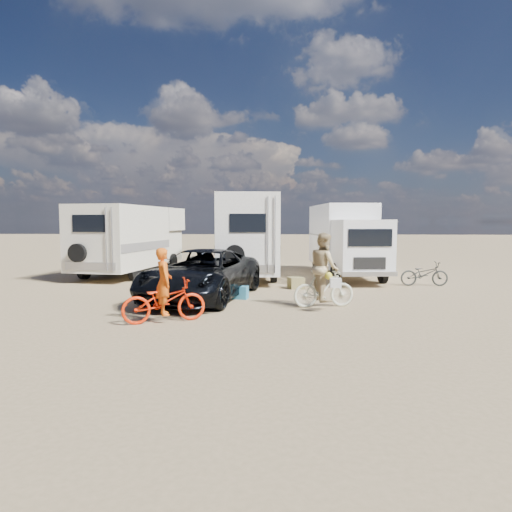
# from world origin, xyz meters

# --- Properties ---
(ground) EXTENTS (140.00, 140.00, 0.00)m
(ground) POSITION_xyz_m (0.00, 0.00, 0.00)
(ground) COLOR #977F5A
(ground) RESTS_ON ground
(rv_main) EXTENTS (3.02, 7.93, 3.42)m
(rv_main) POSITION_xyz_m (-0.23, 7.43, 1.71)
(rv_main) COLOR silver
(rv_main) RESTS_ON ground
(rv_left) EXTENTS (3.34, 6.96, 3.04)m
(rv_left) POSITION_xyz_m (-5.42, 7.57, 1.52)
(rv_left) COLOR white
(rv_left) RESTS_ON ground
(box_truck) EXTENTS (2.76, 6.56, 3.11)m
(box_truck) POSITION_xyz_m (4.09, 7.04, 1.56)
(box_truck) COLOR white
(box_truck) RESTS_ON ground
(dark_suv) EXTENTS (3.53, 5.84, 1.52)m
(dark_suv) POSITION_xyz_m (-1.12, 1.52, 0.76)
(dark_suv) COLOR black
(dark_suv) RESTS_ON ground
(bike_man) EXTENTS (2.06, 1.43, 1.03)m
(bike_man) POSITION_xyz_m (-1.45, -1.62, 0.51)
(bike_man) COLOR red
(bike_man) RESTS_ON ground
(bike_woman) EXTENTS (1.80, 0.91, 1.04)m
(bike_woman) POSITION_xyz_m (2.49, 0.40, 0.52)
(bike_woman) COLOR beige
(bike_woman) RESTS_ON ground
(rider_man) EXTENTS (0.58, 0.68, 1.58)m
(rider_man) POSITION_xyz_m (-1.45, -1.62, 0.79)
(rider_man) COLOR #D7550F
(rider_man) RESTS_ON ground
(rider_woman) EXTENTS (0.92, 1.07, 1.89)m
(rider_woman) POSITION_xyz_m (2.49, 0.40, 0.95)
(rider_woman) COLOR tan
(rider_woman) RESTS_ON ground
(bike_parked) EXTENTS (1.71, 0.60, 0.90)m
(bike_parked) POSITION_xyz_m (6.59, 4.63, 0.45)
(bike_parked) COLOR #292C2A
(bike_parked) RESTS_ON ground
(cooler) EXTENTS (0.54, 0.43, 0.39)m
(cooler) POSITION_xyz_m (0.04, 1.58, 0.19)
(cooler) COLOR teal
(cooler) RESTS_ON ground
(crate) EXTENTS (0.63, 0.63, 0.40)m
(crate) POSITION_xyz_m (1.84, 3.75, 0.20)
(crate) COLOR olive
(crate) RESTS_ON ground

